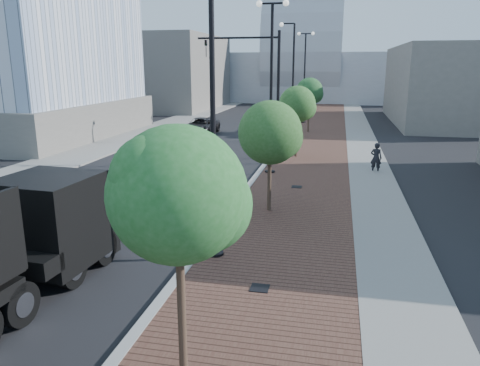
# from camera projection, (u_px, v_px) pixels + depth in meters

# --- Properties ---
(sidewalk) EXTENTS (7.00, 140.00, 0.12)m
(sidewalk) POSITION_uv_depth(u_px,v_px,m) (329.00, 131.00, 42.61)
(sidewalk) COLOR #4C2D23
(sidewalk) RESTS_ON ground
(concrete_strip) EXTENTS (2.40, 140.00, 0.13)m
(concrete_strip) POSITION_uv_depth(u_px,v_px,m) (359.00, 132.00, 42.07)
(concrete_strip) COLOR slate
(concrete_strip) RESTS_ON ground
(curb) EXTENTS (0.30, 140.00, 0.14)m
(curb) POSITION_uv_depth(u_px,v_px,m) (291.00, 130.00, 43.32)
(curb) COLOR gray
(curb) RESTS_ON ground
(west_sidewalk) EXTENTS (4.00, 140.00, 0.12)m
(west_sidewalk) POSITION_uv_depth(u_px,v_px,m) (161.00, 127.00, 45.94)
(west_sidewalk) COLOR slate
(west_sidewalk) RESTS_ON ground
(white_sedan) EXTENTS (2.66, 4.30, 1.34)m
(white_sedan) POSITION_uv_depth(u_px,v_px,m) (154.00, 205.00, 18.06)
(white_sedan) COLOR white
(white_sedan) RESTS_ON ground
(dark_car_mid) EXTENTS (2.48, 5.23, 1.44)m
(dark_car_mid) POSITION_uv_depth(u_px,v_px,m) (201.00, 126.00, 41.19)
(dark_car_mid) COLOR black
(dark_car_mid) RESTS_ON ground
(dark_car_far) EXTENTS (2.34, 5.12, 1.45)m
(dark_car_far) POSITION_uv_depth(u_px,v_px,m) (273.00, 112.00, 53.62)
(dark_car_far) COLOR black
(dark_car_far) RESTS_ON ground
(pedestrian) EXTENTS (0.72, 0.55, 1.75)m
(pedestrian) POSITION_uv_depth(u_px,v_px,m) (376.00, 158.00, 26.25)
(pedestrian) COLOR black
(pedestrian) RESTS_ON ground
(streetlight_1) EXTENTS (1.44, 0.56, 9.21)m
(streetlight_1) POSITION_uv_depth(u_px,v_px,m) (209.00, 122.00, 13.73)
(streetlight_1) COLOR black
(streetlight_1) RESTS_ON ground
(streetlight_2) EXTENTS (1.72, 0.56, 9.28)m
(streetlight_2) POSITION_uv_depth(u_px,v_px,m) (271.00, 88.00, 24.96)
(streetlight_2) COLOR black
(streetlight_2) RESTS_ON ground
(streetlight_3) EXTENTS (1.44, 0.56, 9.21)m
(streetlight_3) POSITION_uv_depth(u_px,v_px,m) (291.00, 87.00, 36.47)
(streetlight_3) COLOR black
(streetlight_3) RESTS_ON ground
(streetlight_4) EXTENTS (1.72, 0.56, 9.28)m
(streetlight_4) POSITION_uv_depth(u_px,v_px,m) (304.00, 77.00, 47.70)
(streetlight_4) COLOR black
(streetlight_4) RESTS_ON ground
(traffic_mast) EXTENTS (5.09, 0.20, 8.00)m
(traffic_mast) POSITION_uv_depth(u_px,v_px,m) (264.00, 83.00, 27.95)
(traffic_mast) COLOR black
(traffic_mast) RESTS_ON ground
(tree_0) EXTENTS (2.48, 2.45, 5.05)m
(tree_0) POSITION_uv_depth(u_px,v_px,m) (181.00, 195.00, 7.97)
(tree_0) COLOR #382619
(tree_0) RESTS_ON ground
(tree_1) EXTENTS (2.60, 2.59, 4.67)m
(tree_1) POSITION_uv_depth(u_px,v_px,m) (271.00, 133.00, 18.50)
(tree_1) COLOR #382619
(tree_1) RESTS_ON ground
(tree_2) EXTENTS (2.43, 2.39, 4.74)m
(tree_2) POSITION_uv_depth(u_px,v_px,m) (298.00, 104.00, 29.83)
(tree_2) COLOR #382619
(tree_2) RESTS_ON ground
(tree_3) EXTENTS (2.46, 2.42, 4.95)m
(tree_3) POSITION_uv_depth(u_px,v_px,m) (310.00, 92.00, 41.15)
(tree_3) COLOR #382619
(tree_3) RESTS_ON ground
(tower_podium) EXTENTS (19.00, 19.00, 3.00)m
(tower_podium) POSITION_uv_depth(u_px,v_px,m) (8.00, 118.00, 40.22)
(tower_podium) COLOR #635F59
(tower_podium) RESTS_ON ground
(convention_center) EXTENTS (50.00, 30.00, 50.00)m
(convention_center) POSITION_uv_depth(u_px,v_px,m) (306.00, 65.00, 84.89)
(convention_center) COLOR #9DA0A6
(convention_center) RESTS_ON ground
(commercial_block_nw) EXTENTS (14.00, 20.00, 10.00)m
(commercial_block_nw) POSITION_uv_depth(u_px,v_px,m) (166.00, 73.00, 65.08)
(commercial_block_nw) COLOR slate
(commercial_block_nw) RESTS_ON ground
(commercial_block_ne) EXTENTS (12.00, 22.00, 8.00)m
(commercial_block_ne) POSITION_uv_depth(u_px,v_px,m) (454.00, 85.00, 48.59)
(commercial_block_ne) COLOR #65625B
(commercial_block_ne) RESTS_ON ground
(utility_cover_1) EXTENTS (0.50, 0.50, 0.02)m
(utility_cover_1) POSITION_uv_depth(u_px,v_px,m) (260.00, 288.00, 12.50)
(utility_cover_1) COLOR black
(utility_cover_1) RESTS_ON sidewalk
(utility_cover_2) EXTENTS (0.50, 0.50, 0.02)m
(utility_cover_2) POSITION_uv_depth(u_px,v_px,m) (297.00, 187.00, 22.92)
(utility_cover_2) COLOR black
(utility_cover_2) RESTS_ON sidewalk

